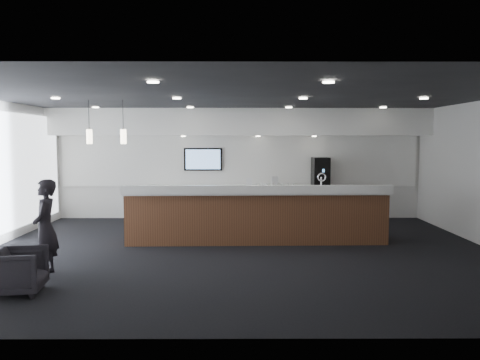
{
  "coord_description": "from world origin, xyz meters",
  "views": [
    {
      "loc": [
        -0.04,
        -8.97,
        2.18
      ],
      "look_at": [
        0.01,
        1.3,
        1.3
      ],
      "focal_mm": 35.0,
      "sensor_mm": 36.0,
      "label": 1
    }
  ],
  "objects_px": {
    "lounge_guest": "(45,228)",
    "service_counter": "(256,216)",
    "coffee_machine": "(320,171)",
    "armchair": "(18,271)"
  },
  "relations": [
    {
      "from": "service_counter",
      "to": "lounge_guest",
      "type": "xyz_separation_m",
      "value": [
        -3.49,
        -2.44,
        0.2
      ]
    },
    {
      "from": "coffee_machine",
      "to": "armchair",
      "type": "height_order",
      "value": "coffee_machine"
    },
    {
      "from": "service_counter",
      "to": "coffee_machine",
      "type": "bearing_deg",
      "value": 55.09
    },
    {
      "from": "coffee_machine",
      "to": "lounge_guest",
      "type": "height_order",
      "value": "coffee_machine"
    },
    {
      "from": "coffee_machine",
      "to": "lounge_guest",
      "type": "distance_m",
      "value": 7.48
    },
    {
      "from": "service_counter",
      "to": "lounge_guest",
      "type": "height_order",
      "value": "lounge_guest"
    },
    {
      "from": "coffee_machine",
      "to": "armchair",
      "type": "distance_m",
      "value": 8.2
    },
    {
      "from": "lounge_guest",
      "to": "service_counter",
      "type": "bearing_deg",
      "value": 114.14
    },
    {
      "from": "service_counter",
      "to": "coffee_machine",
      "type": "xyz_separation_m",
      "value": [
        1.85,
        2.77,
        0.75
      ]
    },
    {
      "from": "service_counter",
      "to": "lounge_guest",
      "type": "distance_m",
      "value": 4.26
    }
  ]
}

